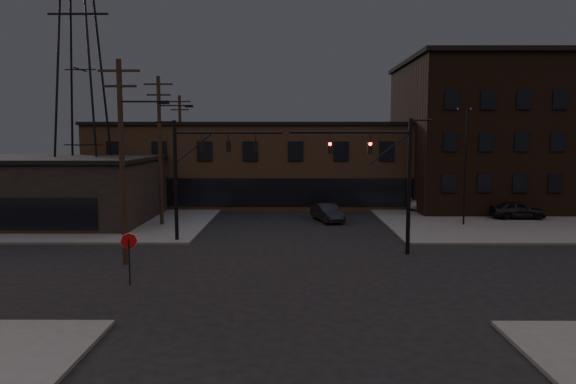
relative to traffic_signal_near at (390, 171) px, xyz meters
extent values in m
plane|color=black|center=(-5.36, -4.50, -4.93)|extent=(140.00, 140.00, 0.00)
cube|color=#474744|center=(16.64, 17.50, -4.86)|extent=(30.00, 30.00, 0.15)
cube|color=#474744|center=(-27.36, 17.50, -4.86)|extent=(30.00, 30.00, 0.15)
cube|color=brown|center=(-5.36, 23.50, -0.93)|extent=(40.00, 12.00, 8.00)
cube|color=black|center=(16.64, 21.50, 2.07)|extent=(22.00, 16.00, 14.00)
cube|color=black|center=(-25.36, 11.50, -2.43)|extent=(16.00, 12.00, 5.00)
cylinder|color=black|center=(1.14, 0.00, -0.93)|extent=(0.24, 0.24, 8.00)
cylinder|color=black|center=(-2.36, 0.00, 2.27)|extent=(7.00, 0.14, 0.14)
cube|color=#FF140C|center=(-1.19, 0.00, 1.37)|extent=(0.28, 0.22, 0.70)
cube|color=#FF140C|center=(-3.52, 0.00, 1.37)|extent=(0.28, 0.22, 0.70)
cylinder|color=black|center=(-13.36, 3.50, -0.93)|extent=(0.24, 0.24, 8.00)
cylinder|color=black|center=(-9.86, 3.50, 2.27)|extent=(7.00, 0.14, 0.14)
cube|color=black|center=(-11.61, 3.50, 1.37)|extent=(0.28, 0.22, 0.70)
cube|color=black|center=(-9.86, 3.50, 1.37)|extent=(0.28, 0.22, 0.70)
cube|color=black|center=(-8.11, 3.50, 1.37)|extent=(0.28, 0.22, 0.70)
cylinder|color=black|center=(-13.36, -6.50, -3.83)|extent=(0.06, 0.06, 2.20)
cylinder|color=maroon|center=(-13.36, -6.48, -2.83)|extent=(0.72, 0.33, 0.76)
cylinder|color=black|center=(-14.86, -2.50, 0.57)|extent=(0.28, 0.28, 11.00)
cube|color=black|center=(-14.86, -2.50, 5.47)|extent=(2.20, 0.12, 0.12)
cube|color=black|center=(-14.86, -2.50, 4.67)|extent=(1.80, 0.12, 0.12)
cube|color=black|center=(-12.56, -2.50, 3.82)|extent=(0.60, 0.25, 0.18)
cylinder|color=black|center=(-15.86, 9.50, 0.82)|extent=(0.28, 0.28, 11.50)
cube|color=black|center=(-15.86, 9.50, 5.97)|extent=(2.20, 0.12, 0.12)
cube|color=black|center=(-15.86, 9.50, 5.17)|extent=(1.80, 0.12, 0.12)
cube|color=black|center=(-13.56, 9.50, 4.32)|extent=(0.60, 0.25, 0.18)
cylinder|color=black|center=(-16.86, 21.50, 0.57)|extent=(0.28, 0.28, 11.00)
cube|color=black|center=(-16.86, 21.50, 5.47)|extent=(2.20, 0.12, 0.12)
cube|color=black|center=(-16.86, 21.50, 4.67)|extent=(1.80, 0.12, 0.12)
cylinder|color=black|center=(7.64, 9.50, -0.43)|extent=(0.14, 0.14, 9.00)
cube|color=black|center=(7.14, 9.50, 4.12)|extent=(0.50, 0.28, 0.18)
cube|color=black|center=(8.14, 9.50, 4.12)|extent=(0.50, 0.28, 0.18)
cylinder|color=black|center=(13.64, 14.50, -0.43)|extent=(0.14, 0.14, 9.00)
cube|color=black|center=(13.14, 14.50, 4.12)|extent=(0.50, 0.28, 0.18)
cube|color=black|center=(14.14, 14.50, 4.12)|extent=(0.50, 0.28, 0.18)
imported|color=black|center=(13.06, 12.32, -4.04)|extent=(4.40, 1.92, 1.48)
imported|color=#B0B0B2|center=(7.19, 16.76, -4.17)|extent=(4.50, 2.60, 1.23)
imported|color=black|center=(-2.79, 11.82, -4.21)|extent=(2.72, 4.63, 1.44)
camera|label=1|loc=(-5.79, -29.95, 2.03)|focal=32.00mm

